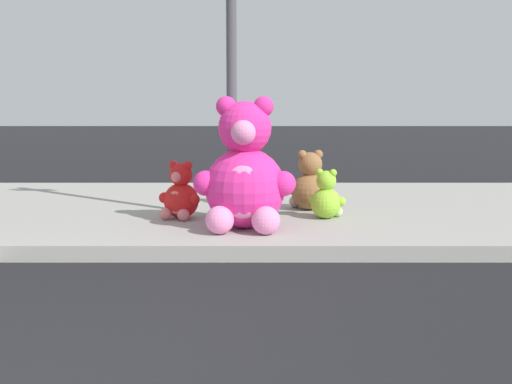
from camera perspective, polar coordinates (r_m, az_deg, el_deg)
name	(u,v)px	position (r m, az deg, el deg)	size (l,w,h in m)	color
sidewalk	(152,212)	(8.31, -8.68, -1.68)	(28.00, 4.40, 0.15)	#9E9B93
sign_pole	(232,60)	(7.31, -2.04, 11.02)	(0.56, 0.11, 3.20)	#4C4C51
plush_pink_large	(245,176)	(6.76, -0.92, 1.32)	(1.02, 0.90, 1.32)	#F22D93
plush_tan	(229,188)	(8.39, -2.30, 0.34)	(0.33, 0.37, 0.48)	tan
plush_lime	(327,198)	(7.41, 5.96, -0.54)	(0.39, 0.39, 0.54)	#8CD133
plush_red	(181,195)	(7.40, -6.33, -0.29)	(0.46, 0.45, 0.63)	red
plush_brown	(310,186)	(7.95, 4.53, 0.53)	(0.53, 0.50, 0.70)	olive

